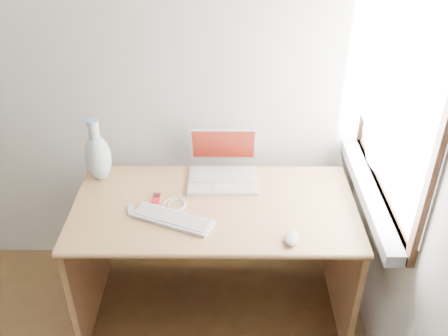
{
  "coord_description": "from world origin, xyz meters",
  "views": [
    {
      "loc": [
        1.01,
        -0.64,
        2.18
      ],
      "look_at": [
        0.99,
        1.35,
        0.89
      ],
      "focal_mm": 40.0,
      "sensor_mm": 36.0,
      "label": 1
    }
  ],
  "objects_px": {
    "desk": "(215,227)",
    "laptop": "(223,168)",
    "vase": "(98,156)",
    "external_keyboard": "(173,219)"
  },
  "relations": [
    {
      "from": "desk",
      "to": "external_keyboard",
      "type": "bearing_deg",
      "value": -133.16
    },
    {
      "from": "laptop",
      "to": "external_keyboard",
      "type": "height_order",
      "value": "laptop"
    },
    {
      "from": "laptop",
      "to": "desk",
      "type": "bearing_deg",
      "value": -104.18
    },
    {
      "from": "desk",
      "to": "laptop",
      "type": "distance_m",
      "value": 0.31
    },
    {
      "from": "desk",
      "to": "laptop",
      "type": "xyz_separation_m",
      "value": [
        0.04,
        0.16,
        0.26
      ]
    },
    {
      "from": "laptop",
      "to": "external_keyboard",
      "type": "distance_m",
      "value": 0.43
    },
    {
      "from": "external_keyboard",
      "to": "vase",
      "type": "distance_m",
      "value": 0.55
    },
    {
      "from": "desk",
      "to": "external_keyboard",
      "type": "relative_size",
      "value": 3.46
    },
    {
      "from": "vase",
      "to": "external_keyboard",
      "type": "bearing_deg",
      "value": -40.53
    },
    {
      "from": "vase",
      "to": "desk",
      "type": "bearing_deg",
      "value": -13.57
    }
  ]
}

